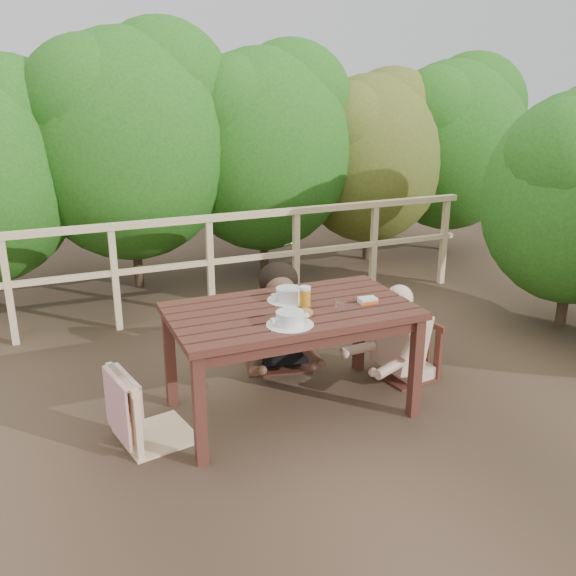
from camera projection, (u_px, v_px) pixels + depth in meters
name	position (u px, v px, depth m)	size (l,w,h in m)	color
ground	(291.00, 409.00, 4.54)	(60.00, 60.00, 0.00)	#503B29
table	(291.00, 361.00, 4.42)	(1.64, 0.92, 0.76)	#412018
chair_left	(152.00, 372.00, 4.05)	(0.47, 0.47, 0.95)	beige
chair_far	(276.00, 304.00, 5.11)	(0.51, 0.51, 1.04)	#412018
chair_right	(408.00, 326.00, 4.91)	(0.42, 0.42, 0.84)	#412018
woman	(275.00, 283.00, 5.07)	(0.56, 0.69, 1.39)	black
diner_right	(413.00, 300.00, 4.86)	(0.51, 0.63, 1.27)	beige
railing	(210.00, 267.00, 6.13)	(5.60, 0.10, 1.01)	beige
hedge_row	(210.00, 110.00, 6.87)	(6.60, 1.60, 3.80)	#225816
soup_near	(290.00, 319.00, 4.00)	(0.30, 0.30, 0.10)	white
soup_far	(289.00, 295.00, 4.43)	(0.30, 0.30, 0.10)	white
bread_roll	(304.00, 313.00, 4.13)	(0.12, 0.09, 0.07)	#9C602B
beer_glass	(305.00, 297.00, 4.31)	(0.08, 0.08, 0.15)	gold
tumbler	(338.00, 307.00, 4.24)	(0.07, 0.07, 0.08)	silver
butter_tub	(368.00, 301.00, 4.37)	(0.12, 0.09, 0.05)	white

